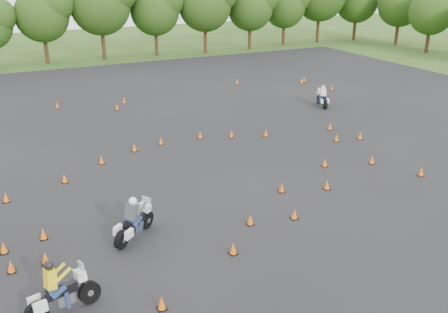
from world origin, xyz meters
The scene contains 7 objects.
ground centered at (0.00, 0.00, 0.00)m, with size 140.00×140.00×0.00m, color #2D5119.
asphalt_pad centered at (0.00, 6.00, 0.01)m, with size 62.00×62.00×0.00m, color black.
treeline centered at (2.21, 34.61, 4.61)m, with size 87.17×32.65×11.00m.
traffic_cones centered at (-0.83, 7.21, 0.23)m, with size 36.21×33.27×0.45m.
rider_grey centered at (-5.85, 0.30, 0.97)m, with size 2.49×0.76×1.92m, color #393D40, non-canonical shape.
rider_yellow centered at (-9.14, -3.28, 0.95)m, with size 2.44×0.75×1.88m, color gold, non-canonical shape.
rider_white centered at (12.84, 13.01, 0.84)m, with size 2.17×0.67×1.68m, color silver, non-canonical shape.
Camera 1 is at (-10.35, -16.96, 10.28)m, focal length 40.00 mm.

